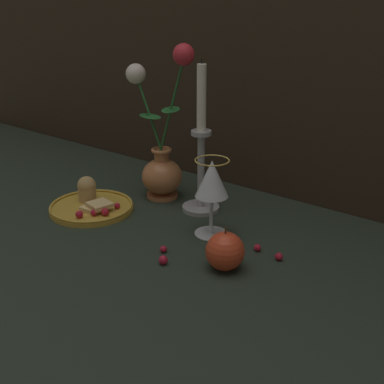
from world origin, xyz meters
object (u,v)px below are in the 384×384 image
(wine_glass, at_px, (212,182))
(apple_beside_vase, at_px, (225,251))
(candlestick, at_px, (201,160))
(vase, at_px, (161,156))
(plate_with_pastries, at_px, (91,204))

(wine_glass, relative_size, apple_beside_vase, 1.94)
(wine_glass, xyz_separation_m, apple_beside_vase, (0.11, -0.10, -0.08))
(candlestick, bearing_deg, vase, 177.30)
(vase, bearing_deg, wine_glass, -23.31)
(vase, bearing_deg, candlestick, -2.70)
(plate_with_pastries, bearing_deg, wine_glass, 13.06)
(plate_with_pastries, relative_size, candlestick, 0.56)
(wine_glass, height_order, candlestick, candlestick)
(wine_glass, height_order, apple_beside_vase, wine_glass)
(plate_with_pastries, relative_size, apple_beside_vase, 2.28)
(plate_with_pastries, bearing_deg, candlestick, 37.51)
(wine_glass, relative_size, candlestick, 0.48)
(candlestick, relative_size, apple_beside_vase, 4.05)
(wine_glass, bearing_deg, candlestick, 136.70)
(plate_with_pastries, relative_size, wine_glass, 1.18)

